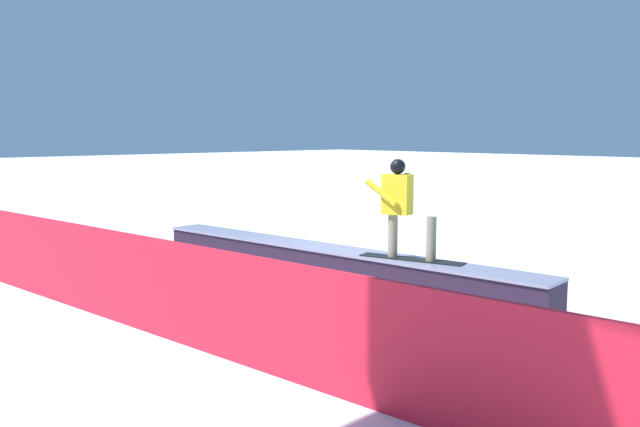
% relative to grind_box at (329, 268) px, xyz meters
% --- Properties ---
extents(ground_plane, '(120.00, 120.00, 0.00)m').
position_rel_grind_box_xyz_m(ground_plane, '(0.00, 0.00, -0.28)').
color(ground_plane, white).
extents(grind_box, '(7.46, 1.31, 0.62)m').
position_rel_grind_box_xyz_m(grind_box, '(0.00, 0.00, 0.00)').
color(grind_box, black).
rests_on(grind_box, ground_plane).
extents(snowboarder, '(1.57, 0.72, 1.44)m').
position_rel_grind_box_xyz_m(snowboarder, '(-1.39, -0.10, 1.12)').
color(snowboarder, black).
rests_on(snowboarder, grind_box).
extents(safety_fence, '(13.28, 1.27, 1.18)m').
position_rel_grind_box_xyz_m(safety_fence, '(0.00, 3.37, 0.31)').
color(safety_fence, red).
rests_on(safety_fence, ground_plane).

